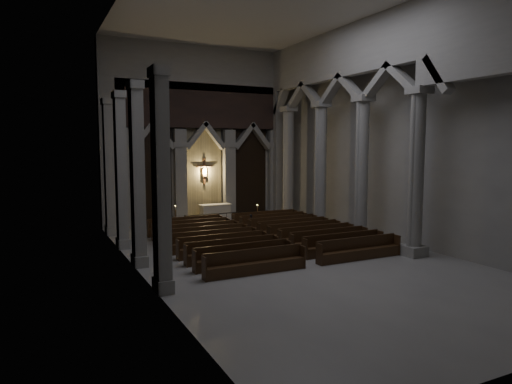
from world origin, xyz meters
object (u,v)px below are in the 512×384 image
at_px(pews, 261,239).
at_px(worshipper, 251,223).
at_px(altar_rail, 220,218).
at_px(candle_stand_right, 257,218).
at_px(altar, 215,212).
at_px(candle_stand_left, 176,224).

relative_size(pews, worshipper, 9.33).
height_order(altar_rail, candle_stand_right, candle_stand_right).
bearing_deg(altar, worshipper, -80.40).
bearing_deg(altar, altar_rail, -103.08).
xyz_separation_m(candle_stand_left, worshipper, (4.15, -2.27, 0.10)).
distance_m(candle_stand_right, worshipper, 2.87).
relative_size(altar, candle_stand_right, 1.62).
bearing_deg(candle_stand_right, altar, 140.90).
bearing_deg(worshipper, altar, 95.04).
xyz_separation_m(altar_rail, candle_stand_left, (-2.95, 0.06, -0.19)).
xyz_separation_m(altar_rail, candle_stand_right, (2.81, 0.16, -0.26)).
distance_m(altar_rail, candle_stand_left, 2.96).
distance_m(pews, worshipper, 3.92).
bearing_deg(candle_stand_right, candle_stand_left, -179.00).
bearing_deg(altar, candle_stand_right, -39.10).
height_order(candle_stand_left, candle_stand_right, candle_stand_left).
bearing_deg(altar_rail, worshipper, -61.51).
bearing_deg(pews, candle_stand_left, 116.18).
height_order(altar, worshipper, altar).
xyz_separation_m(altar_rail, pews, (-0.00, -5.93, -0.29)).
relative_size(altar, worshipper, 2.02).
height_order(altar_rail, pews, pews).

